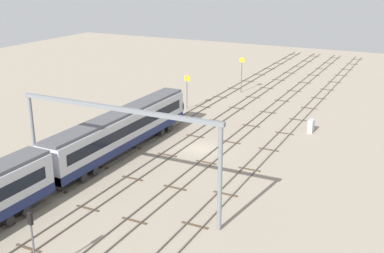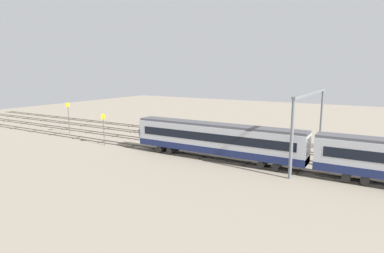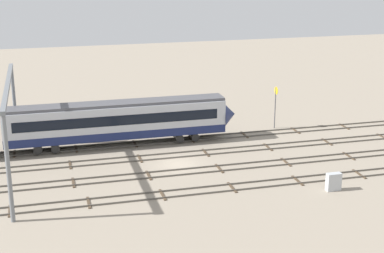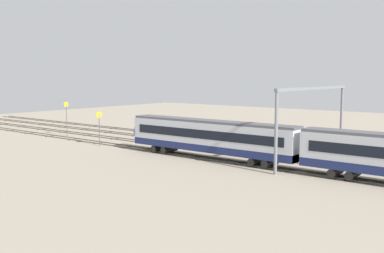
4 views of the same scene
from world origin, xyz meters
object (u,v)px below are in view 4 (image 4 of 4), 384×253
at_px(overhead_gantry, 314,105).
at_px(speed_sign_near_foreground, 99,124).
at_px(speed_sign_mid_trackside, 66,114).
at_px(relay_cabinet, 191,130).

relative_size(overhead_gantry, speed_sign_near_foreground, 3.88).
relative_size(overhead_gantry, speed_sign_mid_trackside, 3.33).
distance_m(speed_sign_mid_trackside, relay_cabinet, 22.08).
bearing_deg(speed_sign_mid_trackside, overhead_gantry, -173.30).
relative_size(speed_sign_mid_trackside, relay_cabinet, 3.68).
relative_size(overhead_gantry, relay_cabinet, 12.27).
xyz_separation_m(speed_sign_mid_trackside, relay_cabinet, (-15.38, -15.56, -2.99)).
bearing_deg(speed_sign_near_foreground, speed_sign_mid_trackside, -15.38).
bearing_deg(speed_sign_near_foreground, relay_cabinet, -96.83).
bearing_deg(overhead_gantry, relay_cabinet, -20.76).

